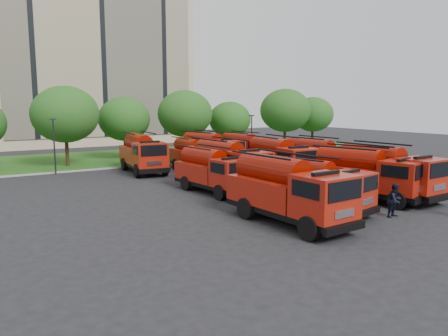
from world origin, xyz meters
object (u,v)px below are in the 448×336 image
Objects in this scene: fire_truck_4 at (212,171)px; fire_truck_5 at (228,164)px; fire_truck_10 at (210,150)px; fire_truck_11 at (246,149)px; fire_truck_0 at (287,191)px; fire_truck_1 at (316,186)px; fire_truck_9 at (193,155)px; firefighter_5 at (366,178)px; fire_truck_2 at (365,175)px; fire_truck_3 at (386,172)px; firefighter_3 at (432,196)px; firefighter_4 at (266,200)px; fire_truck_7 at (320,159)px; fire_truck_8 at (142,153)px; firefighter_2 at (430,202)px; fire_truck_6 at (279,160)px; firefighter_1 at (394,217)px.

fire_truck_4 is 2.35m from fire_truck_5.
fire_truck_10 is 4.61m from fire_truck_11.
fire_truck_0 is 1.11× the size of fire_truck_1.
fire_truck_11 is at bearing 40.85° from fire_truck_4.
fire_truck_11 reaches higher than fire_truck_9.
fire_truck_2 is at bearing 65.52° from firefighter_5.
firefighter_3 is at bearing -26.58° from fire_truck_3.
fire_truck_1 is at bearing -122.88° from fire_truck_11.
firefighter_4 is at bearing 36.99° from firefighter_5.
fire_truck_7 is 1.03× the size of fire_truck_11.
fire_truck_4 is 1.04× the size of fire_truck_9.
fire_truck_8 is 4.15× the size of firefighter_2.
fire_truck_4 is at bearing -131.63° from fire_truck_10.
fire_truck_5 reaches higher than fire_truck_11.
fire_truck_10 is at bearing 96.57° from fire_truck_3.
fire_truck_10 is (-0.83, 10.01, -0.05)m from fire_truck_6.
fire_truck_6 reaches higher than fire_truck_3.
fire_truck_7 is at bearing -49.17° from fire_truck_9.
fire_truck_3 reaches higher than firefighter_3.
firefighter_5 is at bearing -68.17° from fire_truck_10.
fire_truck_3 is 8.49m from firefighter_5.
fire_truck_1 reaches higher than firefighter_1.
fire_truck_3 is 12.19m from fire_truck_4.
fire_truck_0 is at bearing -83.81° from fire_truck_8.
fire_truck_5 is at bearing -140.11° from fire_truck_11.
firefighter_2 reaches higher than firefighter_5.
firefighter_4 is (1.79, -4.14, -1.60)m from fire_truck_4.
firefighter_3 is at bearing -51.49° from fire_truck_8.
fire_truck_3 reaches higher than fire_truck_11.
fire_truck_4 reaches higher than firefighter_3.
fire_truck_6 is 4.17× the size of firefighter_1.
firefighter_2 reaches higher than firefighter_1.
fire_truck_8 reaches higher than firefighter_3.
fire_truck_10 is 15.36m from firefighter_5.
fire_truck_3 is 4.08× the size of firefighter_4.
fire_truck_3 is (6.89, 0.37, 0.21)m from fire_truck_1.
fire_truck_9 is 21.51m from firefighter_2.
fire_truck_2 is 20.93m from fire_truck_8.
firefighter_4 is (-0.29, -5.19, -1.80)m from fire_truck_5.
firefighter_5 is (12.67, -2.72, -1.80)m from fire_truck_5.
fire_truck_6 is 4.68× the size of firefighter_5.
fire_truck_7 is 10.25m from firefighter_4.
fire_truck_11 is at bearing -8.75° from fire_truck_10.
fire_truck_7 is 3.94× the size of firefighter_2.
fire_truck_1 is 0.90× the size of fire_truck_6.
fire_truck_0 is 1.12× the size of fire_truck_4.
fire_truck_10 reaches higher than fire_truck_7.
fire_truck_8 is at bearing 161.82° from fire_truck_9.
fire_truck_3 is 3.38m from firefighter_2.
fire_truck_0 is at bearing -28.07° from firefighter_3.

